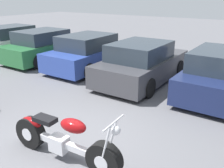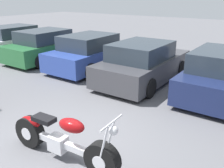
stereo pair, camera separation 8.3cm
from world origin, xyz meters
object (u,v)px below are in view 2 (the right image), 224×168
Objects in this scene: parked_car_blue at (92,53)px; parked_car_navy at (223,74)px; parked_car_green at (47,46)px; parked_car_dark_grey at (143,64)px; motorcycle at (61,140)px; parked_car_white at (16,40)px.

parked_car_blue and parked_car_navy have the same top height.
parked_car_dark_grey is (5.12, -0.22, 0.00)m from parked_car_green.
parked_car_white reaches higher than motorcycle.
parked_car_white is 7.68m from parked_car_dark_grey.
motorcycle is 0.59× the size of parked_car_navy.
motorcycle is at bearing -56.12° from parked_car_blue.
parked_car_green is at bearing -2.71° from parked_car_white.
motorcycle is 0.59× the size of parked_car_white.
parked_car_green is at bearing 140.14° from motorcycle.
parked_car_dark_grey is at bearing -2.56° from parked_car_white.
parked_car_white is 2.56m from parked_car_green.
parked_car_dark_grey is 1.00× the size of parked_car_navy.
motorcycle is at bearing -39.86° from parked_car_green.
parked_car_blue is 2.58m from parked_car_dark_grey.
parked_car_navy is (2.56, 0.27, 0.00)m from parked_car_dark_grey.
parked_car_navy is (10.23, -0.07, 0.00)m from parked_car_white.
motorcycle is 0.59× the size of parked_car_green.
parked_car_dark_grey is (2.56, -0.33, 0.00)m from parked_car_blue.
parked_car_white and parked_car_green have the same top height.
parked_car_white is 1.00× the size of parked_car_navy.
parked_car_navy is at bearing 71.43° from motorcycle.
parked_car_dark_grey is at bearing -2.48° from parked_car_green.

